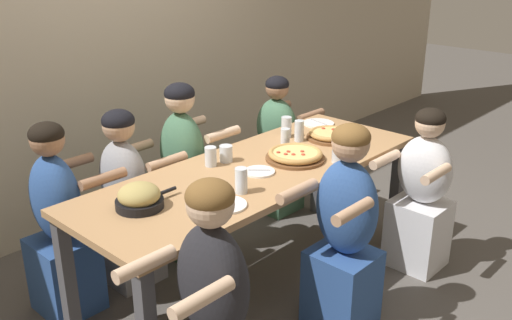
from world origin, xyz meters
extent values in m
plane|color=#514C47|center=(0.00, 0.00, 0.00)|extent=(18.00, 18.00, 0.00)
cube|color=beige|center=(0.00, 1.52, 1.60)|extent=(10.00, 0.06, 3.20)
cube|color=tan|center=(0.00, 0.00, 0.77)|extent=(2.28, 0.81, 0.04)
cube|color=#4C4C51|center=(1.08, -0.35, 0.37)|extent=(0.07, 0.07, 0.75)
cube|color=#4C4C51|center=(-1.08, 0.35, 0.37)|extent=(0.07, 0.07, 0.75)
cube|color=#4C4C51|center=(1.08, 0.35, 0.37)|extent=(0.07, 0.07, 0.75)
cylinder|color=brown|center=(0.26, -0.08, 0.80)|extent=(0.36, 0.36, 0.02)
torus|color=tan|center=(0.26, -0.08, 0.83)|extent=(0.33, 0.33, 0.03)
cylinder|color=#E5C675|center=(0.26, -0.08, 0.82)|extent=(0.29, 0.29, 0.03)
cylinder|color=#C6422D|center=(0.19, -0.07, 0.84)|extent=(0.02, 0.02, 0.01)
cylinder|color=#C6422D|center=(0.30, -0.11, 0.84)|extent=(0.02, 0.02, 0.01)
cylinder|color=#C6422D|center=(0.22, -0.10, 0.84)|extent=(0.02, 0.02, 0.01)
cylinder|color=#C6422D|center=(0.24, -0.05, 0.84)|extent=(0.02, 0.02, 0.01)
cylinder|color=#C6422D|center=(0.26, -0.15, 0.84)|extent=(0.02, 0.02, 0.01)
cylinder|color=#C6422D|center=(0.18, -0.01, 0.84)|extent=(0.02, 0.02, 0.01)
cylinder|color=brown|center=(0.73, -0.01, 0.80)|extent=(0.32, 0.32, 0.02)
torus|color=tan|center=(0.73, -0.01, 0.83)|extent=(0.29, 0.29, 0.03)
cylinder|color=#E5C675|center=(0.73, -0.01, 0.82)|extent=(0.25, 0.25, 0.03)
cylinder|color=#C6422D|center=(0.75, 0.07, 0.84)|extent=(0.02, 0.02, 0.01)
cylinder|color=#C6422D|center=(0.78, 0.00, 0.84)|extent=(0.02, 0.02, 0.01)
cylinder|color=#C6422D|center=(0.73, -0.05, 0.84)|extent=(0.02, 0.02, 0.01)
cylinder|color=#C6422D|center=(0.73, -0.04, 0.84)|extent=(0.02, 0.02, 0.01)
cylinder|color=#C6422D|center=(0.77, -0.01, 0.84)|extent=(0.02, 0.02, 0.01)
cylinder|color=#C6422D|center=(0.79, 0.01, 0.84)|extent=(0.02, 0.02, 0.01)
cylinder|color=black|center=(-0.79, 0.06, 0.81)|extent=(0.24, 0.24, 0.04)
cylinder|color=black|center=(-0.61, 0.06, 0.82)|extent=(0.11, 0.02, 0.02)
ellipsoid|color=tan|center=(-0.79, 0.06, 0.86)|extent=(0.21, 0.21, 0.12)
cylinder|color=white|center=(0.93, 0.25, 0.79)|extent=(0.23, 0.23, 0.01)
cube|color=#B7B7BC|center=(0.93, 0.25, 0.80)|extent=(0.04, 0.16, 0.01)
cylinder|color=white|center=(-0.04, -0.06, 0.79)|extent=(0.18, 0.18, 0.01)
cube|color=#B7B7BC|center=(-0.04, -0.06, 0.80)|extent=(0.09, 0.10, 0.01)
cylinder|color=white|center=(-0.48, -0.24, 0.79)|extent=(0.22, 0.22, 0.01)
cube|color=#B7B7BC|center=(-0.48, -0.24, 0.80)|extent=(0.14, 0.09, 0.01)
cylinder|color=silver|center=(0.41, -0.30, 0.83)|extent=(0.08, 0.08, 0.09)
cylinder|color=#1EA8DB|center=(0.41, -0.30, 0.82)|extent=(0.07, 0.07, 0.06)
cylinder|color=black|center=(0.42, -0.30, 0.84)|extent=(0.01, 0.01, 0.11)
cylinder|color=silver|center=(0.55, 0.12, 0.86)|extent=(0.06, 0.06, 0.14)
cylinder|color=black|center=(0.55, 0.12, 0.83)|extent=(0.06, 0.06, 0.08)
cylinder|color=silver|center=(-0.16, 0.22, 0.85)|extent=(0.07, 0.07, 0.12)
cylinder|color=black|center=(-0.16, 0.22, 0.82)|extent=(0.06, 0.06, 0.06)
cylinder|color=silver|center=(0.55, 0.23, 0.86)|extent=(0.07, 0.07, 0.14)
cylinder|color=silver|center=(0.55, 0.23, 0.84)|extent=(0.06, 0.06, 0.10)
cylinder|color=silver|center=(-0.05, 0.21, 0.84)|extent=(0.08, 0.08, 0.10)
cylinder|color=black|center=(-0.05, 0.21, 0.82)|extent=(0.07, 0.07, 0.05)
cylinder|color=silver|center=(0.40, 0.11, 0.85)|extent=(0.06, 0.06, 0.12)
cylinder|color=silver|center=(-0.31, -0.18, 0.86)|extent=(0.07, 0.07, 0.14)
cylinder|color=silver|center=(-0.31, -0.18, 0.82)|extent=(0.06, 0.06, 0.06)
ellipsoid|color=#232328|center=(-0.93, -0.63, 0.73)|extent=(0.24, 0.36, 0.53)
sphere|color=beige|center=(-0.93, -0.63, 1.09)|extent=(0.19, 0.19, 0.19)
ellipsoid|color=brown|center=(-0.93, -0.63, 1.12)|extent=(0.20, 0.20, 0.14)
cylinder|color=beige|center=(-1.14, -0.80, 0.84)|extent=(0.28, 0.06, 0.06)
cylinder|color=beige|center=(-1.14, -0.46, 0.84)|extent=(0.28, 0.06, 0.06)
cube|color=silver|center=(0.90, -0.63, 0.23)|extent=(0.32, 0.34, 0.46)
ellipsoid|color=silver|center=(0.90, -0.63, 0.68)|extent=(0.24, 0.36, 0.44)
sphere|color=beige|center=(0.90, -0.63, 0.99)|extent=(0.18, 0.18, 0.18)
ellipsoid|color=black|center=(0.90, -0.63, 1.02)|extent=(0.19, 0.19, 0.13)
cylinder|color=beige|center=(0.69, -0.80, 0.77)|extent=(0.28, 0.06, 0.06)
cylinder|color=beige|center=(0.69, -0.46, 0.77)|extent=(0.28, 0.06, 0.06)
cube|color=#477556|center=(-0.04, 0.63, 0.23)|extent=(0.32, 0.34, 0.46)
ellipsoid|color=#477556|center=(-0.04, 0.63, 0.74)|extent=(0.24, 0.36, 0.55)
sphere|color=beige|center=(-0.04, 0.63, 1.10)|extent=(0.19, 0.19, 0.19)
ellipsoid|color=black|center=(-0.04, 0.63, 1.14)|extent=(0.20, 0.20, 0.13)
cylinder|color=beige|center=(0.17, 0.80, 0.85)|extent=(0.28, 0.06, 0.06)
cylinder|color=beige|center=(0.17, 0.46, 0.85)|extent=(0.28, 0.06, 0.06)
cube|color=#2D5193|center=(0.03, -0.63, 0.23)|extent=(0.32, 0.34, 0.46)
ellipsoid|color=#2D5193|center=(0.03, -0.63, 0.73)|extent=(0.24, 0.36, 0.53)
sphere|color=tan|center=(0.03, -0.63, 1.09)|extent=(0.20, 0.20, 0.20)
ellipsoid|color=brown|center=(0.03, -0.63, 1.12)|extent=(0.20, 0.20, 0.14)
cylinder|color=tan|center=(-0.18, -0.80, 0.84)|extent=(0.28, 0.06, 0.06)
cylinder|color=tan|center=(-0.18, -0.46, 0.84)|extent=(0.28, 0.06, 0.06)
cube|color=#2D5193|center=(-0.95, 0.63, 0.23)|extent=(0.32, 0.34, 0.46)
ellipsoid|color=#2D5193|center=(-0.95, 0.63, 0.72)|extent=(0.24, 0.36, 0.51)
sphere|color=#9E7051|center=(-0.95, 0.63, 1.06)|extent=(0.18, 0.18, 0.18)
ellipsoid|color=black|center=(-0.95, 0.63, 1.09)|extent=(0.19, 0.19, 0.13)
cylinder|color=#9E7051|center=(-0.74, 0.80, 0.82)|extent=(0.28, 0.06, 0.06)
cylinder|color=#9E7051|center=(-0.74, 0.46, 0.82)|extent=(0.28, 0.06, 0.06)
cube|color=#99999E|center=(-0.51, 0.63, 0.23)|extent=(0.32, 0.34, 0.46)
ellipsoid|color=#99999E|center=(-0.51, 0.63, 0.70)|extent=(0.24, 0.36, 0.48)
sphere|color=tan|center=(-0.51, 0.63, 1.03)|extent=(0.19, 0.19, 0.19)
ellipsoid|color=black|center=(-0.51, 0.63, 1.06)|extent=(0.19, 0.19, 0.13)
cylinder|color=tan|center=(-0.30, 0.80, 0.79)|extent=(0.28, 0.06, 0.06)
cylinder|color=tan|center=(-0.30, 0.46, 0.79)|extent=(0.28, 0.06, 0.06)
cube|color=#477556|center=(0.91, 0.63, 0.23)|extent=(0.32, 0.34, 0.46)
ellipsoid|color=#477556|center=(0.91, 0.63, 0.69)|extent=(0.24, 0.36, 0.45)
sphere|color=#9E7051|center=(0.91, 0.63, 1.00)|extent=(0.18, 0.18, 0.18)
ellipsoid|color=black|center=(0.91, 0.63, 1.03)|extent=(0.18, 0.18, 0.12)
cylinder|color=#9E7051|center=(1.11, 0.80, 0.77)|extent=(0.28, 0.06, 0.06)
cylinder|color=#9E7051|center=(1.11, 0.46, 0.77)|extent=(0.28, 0.06, 0.06)
camera|label=1|loc=(-2.28, -2.12, 2.05)|focal=40.00mm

